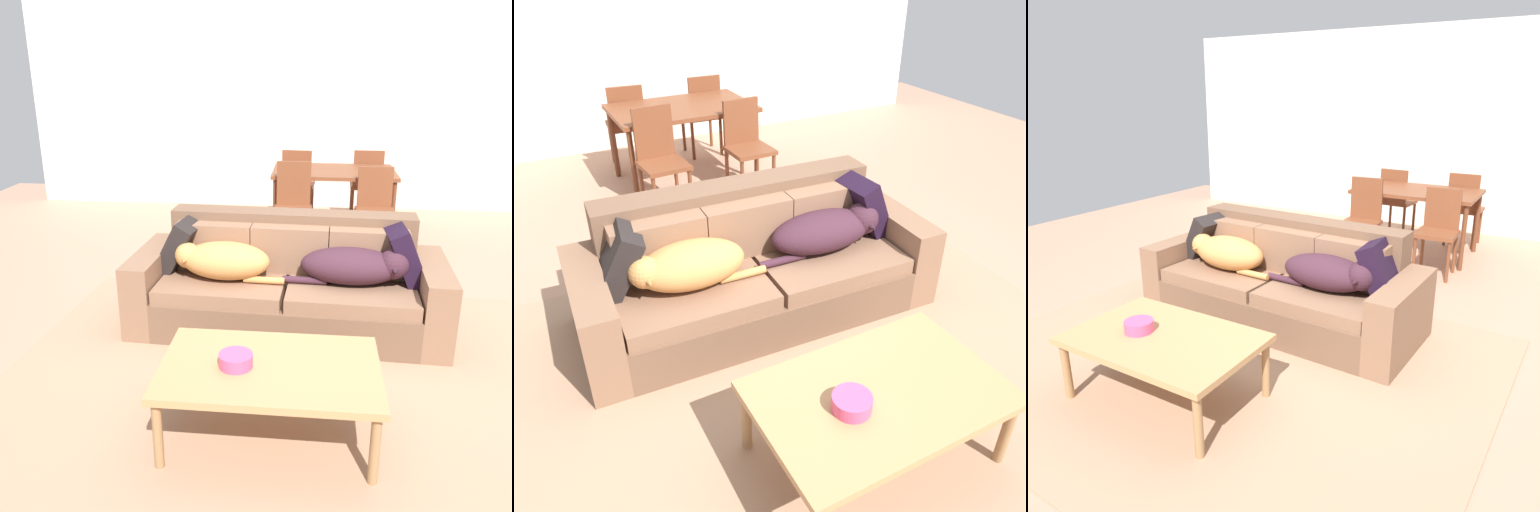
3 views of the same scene
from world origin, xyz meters
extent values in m
plane|color=tan|center=(0.00, 0.00, 0.00)|extent=(10.00, 10.00, 0.00)
cube|color=silver|center=(0.00, 4.00, 1.35)|extent=(8.00, 0.12, 2.70)
cube|color=#A37E61|center=(-0.26, -0.54, 0.01)|extent=(3.71, 3.12, 0.01)
cube|color=brown|center=(-0.26, 0.19, 0.15)|extent=(1.92, 0.97, 0.30)
cube|color=brown|center=(-0.73, 0.22, 0.35)|extent=(0.95, 0.89, 0.10)
cube|color=brown|center=(0.21, 0.17, 0.35)|extent=(0.95, 0.89, 0.10)
cube|color=brown|center=(-0.25, 0.52, 0.62)|extent=(1.89, 0.32, 0.42)
cube|color=brown|center=(-0.84, 0.36, 0.58)|extent=(0.58, 0.19, 0.35)
cube|color=brown|center=(-0.26, 0.33, 0.58)|extent=(0.58, 0.19, 0.35)
cube|color=brown|center=(0.33, 0.30, 0.58)|extent=(0.58, 0.19, 0.35)
cube|color=brown|center=(-1.31, 0.24, 0.28)|extent=(0.25, 0.90, 0.56)
cube|color=brown|center=(0.78, 0.15, 0.28)|extent=(0.25, 0.90, 0.56)
ellipsoid|color=#CA8849|center=(-0.72, 0.14, 0.54)|extent=(0.67, 0.39, 0.28)
sphere|color=#CA8849|center=(-1.00, 0.13, 0.58)|extent=(0.19, 0.19, 0.19)
cone|color=olive|center=(-1.00, 0.04, 0.57)|extent=(0.09, 0.11, 0.09)
cylinder|color=#CA8849|center=(-0.43, 0.05, 0.43)|extent=(0.30, 0.06, 0.05)
ellipsoid|color=#3D1F2C|center=(0.19, 0.14, 0.54)|extent=(0.73, 0.38, 0.26)
sphere|color=#3D1F2C|center=(0.49, 0.10, 0.58)|extent=(0.22, 0.22, 0.22)
cone|color=#2D1721|center=(0.48, 0.01, 0.56)|extent=(0.10, 0.12, 0.10)
cylinder|color=#3D1F2C|center=(-0.13, 0.08, 0.43)|extent=(0.32, 0.06, 0.05)
cube|color=black|center=(-1.10, 0.34, 0.59)|extent=(0.37, 0.45, 0.43)
cube|color=black|center=(0.58, 0.27, 0.60)|extent=(0.31, 0.44, 0.45)
cube|color=tan|center=(-0.29, -1.11, 0.41)|extent=(1.14, 0.74, 0.04)
cylinder|color=#9B7148|center=(-0.81, -1.43, 0.20)|extent=(0.05, 0.05, 0.39)
cylinder|color=#9B7148|center=(0.24, -1.43, 0.20)|extent=(0.05, 0.05, 0.39)
cylinder|color=#9B7148|center=(-0.81, -0.79, 0.20)|extent=(0.05, 0.05, 0.39)
cylinder|color=#9B7148|center=(0.24, -0.79, 0.20)|extent=(0.05, 0.05, 0.39)
cylinder|color=#EA4C7F|center=(-0.46, -1.13, 0.47)|extent=(0.18, 0.18, 0.07)
cube|color=brown|center=(0.13, 2.65, 0.74)|extent=(1.37, 0.88, 0.04)
cylinder|color=brown|center=(-0.51, 2.26, 0.36)|extent=(0.05, 0.05, 0.72)
cylinder|color=brown|center=(0.77, 2.26, 0.36)|extent=(0.05, 0.05, 0.72)
cylinder|color=brown|center=(-0.51, 3.04, 0.36)|extent=(0.05, 0.05, 0.72)
cylinder|color=brown|center=(0.77, 3.04, 0.36)|extent=(0.05, 0.05, 0.72)
cube|color=brown|center=(-0.29, 2.00, 0.44)|extent=(0.42, 0.42, 0.04)
cube|color=brown|center=(-0.30, 2.18, 0.70)|extent=(0.36, 0.06, 0.47)
cylinder|color=brown|center=(-0.45, 1.82, 0.21)|extent=(0.04, 0.04, 0.42)
cylinder|color=brown|center=(-0.11, 1.84, 0.21)|extent=(0.04, 0.04, 0.42)
cylinder|color=brown|center=(-0.47, 2.16, 0.21)|extent=(0.04, 0.04, 0.42)
cylinder|color=brown|center=(-0.13, 2.18, 0.21)|extent=(0.04, 0.04, 0.42)
cube|color=brown|center=(0.56, 1.98, 0.45)|extent=(0.41, 0.41, 0.04)
cube|color=brown|center=(0.55, 2.16, 0.68)|extent=(0.36, 0.05, 0.43)
cylinder|color=brown|center=(0.39, 1.80, 0.21)|extent=(0.04, 0.04, 0.43)
cylinder|color=brown|center=(0.73, 1.81, 0.21)|extent=(0.04, 0.04, 0.43)
cylinder|color=brown|center=(0.38, 2.14, 0.21)|extent=(0.04, 0.04, 0.43)
cylinder|color=brown|center=(0.72, 2.15, 0.21)|extent=(0.04, 0.04, 0.43)
cube|color=brown|center=(-0.29, 3.29, 0.46)|extent=(0.43, 0.43, 0.04)
cube|color=brown|center=(-0.31, 3.11, 0.69)|extent=(0.36, 0.07, 0.43)
cylinder|color=brown|center=(-0.10, 3.45, 0.22)|extent=(0.04, 0.04, 0.44)
cylinder|color=brown|center=(-0.44, 3.48, 0.22)|extent=(0.04, 0.04, 0.44)
cylinder|color=brown|center=(-0.14, 3.11, 0.22)|extent=(0.04, 0.04, 0.44)
cylinder|color=brown|center=(-0.47, 3.14, 0.22)|extent=(0.04, 0.04, 0.44)
cube|color=brown|center=(0.57, 3.29, 0.45)|extent=(0.41, 0.41, 0.04)
cube|color=brown|center=(0.56, 3.11, 0.69)|extent=(0.36, 0.05, 0.45)
cylinder|color=brown|center=(0.74, 3.46, 0.22)|extent=(0.04, 0.04, 0.43)
cylinder|color=brown|center=(0.40, 3.47, 0.22)|extent=(0.04, 0.04, 0.43)
cylinder|color=brown|center=(0.73, 3.12, 0.22)|extent=(0.04, 0.04, 0.43)
cylinder|color=brown|center=(0.39, 3.13, 0.22)|extent=(0.04, 0.04, 0.43)
camera|label=1|loc=(-0.10, -3.59, 1.92)|focal=38.42mm
camera|label=2|loc=(-1.53, -2.41, 2.19)|focal=37.02mm
camera|label=3|loc=(1.70, -3.03, 1.81)|focal=34.52mm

